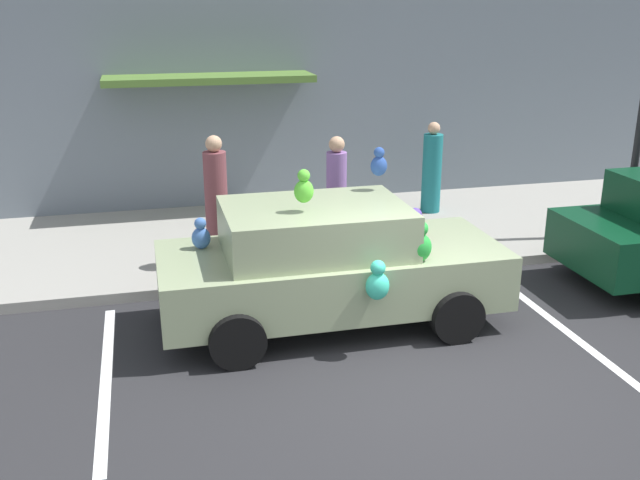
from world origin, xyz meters
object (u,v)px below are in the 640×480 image
pedestrian_near_shopfront (432,171)px  pedestrian_by_lamp (217,206)px  teddy_bear_on_sidewalk (378,234)px  plush_covered_car (328,263)px  pedestrian_walking_past (336,200)px

pedestrian_near_shopfront → pedestrian_by_lamp: size_ratio=0.85×
teddy_bear_on_sidewalk → pedestrian_by_lamp: bearing=-179.9°
pedestrian_near_shopfront → pedestrian_by_lamp: pedestrian_by_lamp is taller
plush_covered_car → pedestrian_near_shopfront: 4.86m
pedestrian_near_shopfront → pedestrian_walking_past: bearing=-140.8°
teddy_bear_on_sidewalk → pedestrian_by_lamp: 2.53m
pedestrian_near_shopfront → pedestrian_by_lamp: (-4.08, -1.87, 0.15)m
teddy_bear_on_sidewalk → pedestrian_by_lamp: (-2.45, -0.00, 0.63)m
pedestrian_by_lamp → pedestrian_walking_past: bearing=-0.4°
plush_covered_car → pedestrian_walking_past: 2.10m
teddy_bear_on_sidewalk → pedestrian_walking_past: 0.90m
teddy_bear_on_sidewalk → pedestrian_near_shopfront: pedestrian_near_shopfront is taller
plush_covered_car → teddy_bear_on_sidewalk: 2.42m
plush_covered_car → pedestrian_near_shopfront: (2.94, 3.87, 0.11)m
pedestrian_near_shopfront → teddy_bear_on_sidewalk: bearing=-131.2°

